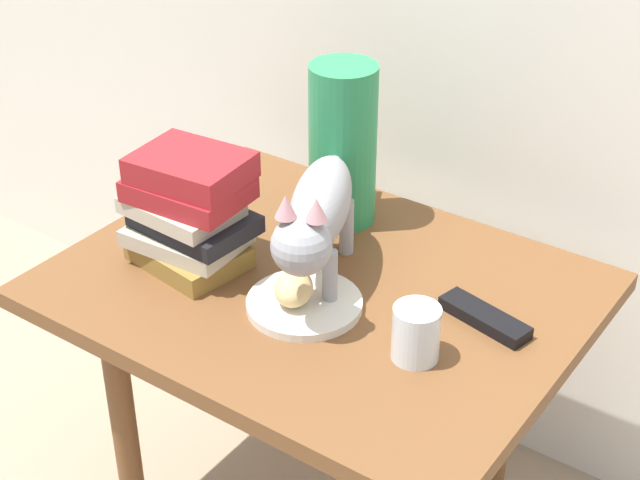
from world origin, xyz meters
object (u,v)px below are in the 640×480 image
(cat, at_px, (317,213))
(tv_remote, at_px, (485,318))
(bread_roll, at_px, (294,288))
(green_vase, at_px, (343,145))
(candle_jar, at_px, (416,336))
(side_table, at_px, (320,318))
(book_stack, at_px, (189,211))
(plate, at_px, (304,304))

(cat, xyz_separation_m, tv_remote, (0.27, 0.06, -0.12))
(bread_roll, bearing_deg, tv_remote, 27.90)
(green_vase, bearing_deg, candle_jar, -41.20)
(side_table, bearing_deg, tv_remote, 11.12)
(side_table, height_order, book_stack, book_stack)
(plate, relative_size, green_vase, 0.63)
(cat, xyz_separation_m, candle_jar, (0.22, -0.07, -0.09))
(side_table, xyz_separation_m, tv_remote, (0.27, 0.05, 0.08))
(cat, relative_size, tv_remote, 2.96)
(green_vase, bearing_deg, bread_roll, -70.56)
(green_vase, height_order, candle_jar, green_vase)
(bread_roll, xyz_separation_m, green_vase, (-0.10, 0.28, 0.11))
(side_table, relative_size, candle_jar, 9.76)
(tv_remote, bearing_deg, cat, -154.80)
(plate, height_order, book_stack, book_stack)
(cat, xyz_separation_m, book_stack, (-0.21, -0.06, -0.03))
(side_table, bearing_deg, green_vase, 114.54)
(cat, bearing_deg, candle_jar, -17.82)
(tv_remote, bearing_deg, candle_jar, -96.19)
(side_table, height_order, green_vase, green_vase)
(cat, height_order, book_stack, cat)
(side_table, xyz_separation_m, bread_roll, (0.01, -0.08, 0.11))
(plate, distance_m, green_vase, 0.32)
(side_table, relative_size, green_vase, 2.86)
(plate, distance_m, candle_jar, 0.21)
(plate, bearing_deg, candle_jar, -2.01)
(book_stack, height_order, candle_jar, book_stack)
(side_table, xyz_separation_m, cat, (0.00, -0.01, 0.20))
(bread_roll, distance_m, candle_jar, 0.21)
(book_stack, relative_size, candle_jar, 2.44)
(side_table, distance_m, candle_jar, 0.26)
(bread_roll, bearing_deg, plate, 45.75)
(side_table, relative_size, tv_remote, 5.53)
(candle_jar, distance_m, tv_remote, 0.14)
(side_table, xyz_separation_m, plate, (0.02, -0.07, 0.08))
(plate, relative_size, bread_roll, 2.27)
(plate, bearing_deg, bread_roll, -134.25)
(plate, height_order, tv_remote, tv_remote)
(book_stack, bearing_deg, tv_remote, 14.65)
(cat, distance_m, candle_jar, 0.25)
(bread_roll, bearing_deg, candle_jar, 1.27)
(plate, xyz_separation_m, green_vase, (-0.11, 0.27, 0.14))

